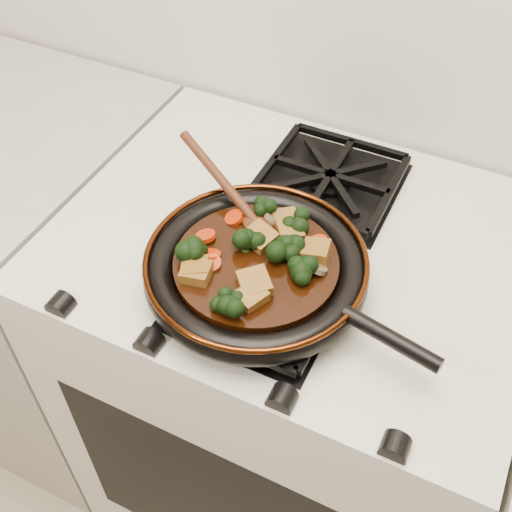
% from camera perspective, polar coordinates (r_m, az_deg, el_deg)
% --- Properties ---
extents(stove, '(0.76, 0.60, 0.90)m').
position_cam_1_polar(stove, '(1.38, 2.78, -11.52)').
color(stove, silver).
rests_on(stove, ground).
extents(burner_grate_front, '(0.23, 0.23, 0.03)m').
position_cam_1_polar(burner_grate_front, '(0.93, 0.27, -3.29)').
color(burner_grate_front, black).
rests_on(burner_grate_front, stove).
extents(burner_grate_back, '(0.23, 0.23, 0.03)m').
position_cam_1_polar(burner_grate_back, '(1.11, 6.58, 6.77)').
color(burner_grate_back, black).
rests_on(burner_grate_back, stove).
extents(skillet, '(0.45, 0.32, 0.05)m').
position_cam_1_polar(skillet, '(0.92, 0.11, -1.17)').
color(skillet, black).
rests_on(skillet, burner_grate_front).
extents(braising_sauce, '(0.24, 0.24, 0.02)m').
position_cam_1_polar(braising_sauce, '(0.92, -0.00, -0.89)').
color(braising_sauce, black).
rests_on(braising_sauce, skillet).
extents(tofu_cube_0, '(0.05, 0.05, 0.03)m').
position_cam_1_polar(tofu_cube_0, '(0.92, 5.35, 0.38)').
color(tofu_cube_0, brown).
rests_on(tofu_cube_0, braising_sauce).
extents(tofu_cube_1, '(0.05, 0.05, 0.03)m').
position_cam_1_polar(tofu_cube_1, '(0.86, -0.40, -3.66)').
color(tofu_cube_1, brown).
rests_on(tofu_cube_1, braising_sauce).
extents(tofu_cube_2, '(0.05, 0.05, 0.03)m').
position_cam_1_polar(tofu_cube_2, '(0.94, 3.00, 2.13)').
color(tofu_cube_2, brown).
rests_on(tofu_cube_2, braising_sauce).
extents(tofu_cube_3, '(0.06, 0.06, 0.03)m').
position_cam_1_polar(tofu_cube_3, '(0.87, -0.13, -2.53)').
color(tofu_cube_3, brown).
rests_on(tofu_cube_3, braising_sauce).
extents(tofu_cube_4, '(0.05, 0.05, 0.02)m').
position_cam_1_polar(tofu_cube_4, '(0.96, 2.63, 3.22)').
color(tofu_cube_4, brown).
rests_on(tofu_cube_4, braising_sauce).
extents(tofu_cube_5, '(0.05, 0.05, 0.02)m').
position_cam_1_polar(tofu_cube_5, '(0.89, -5.32, -1.49)').
color(tofu_cube_5, brown).
rests_on(tofu_cube_5, braising_sauce).
extents(tofu_cube_6, '(0.05, 0.05, 0.03)m').
position_cam_1_polar(tofu_cube_6, '(0.89, -5.44, -1.18)').
color(tofu_cube_6, brown).
rests_on(tofu_cube_6, braising_sauce).
extents(tofu_cube_7, '(0.05, 0.05, 0.03)m').
position_cam_1_polar(tofu_cube_7, '(0.93, 0.35, 1.59)').
color(tofu_cube_7, brown).
rests_on(tofu_cube_7, braising_sauce).
extents(broccoli_floret_0, '(0.09, 0.08, 0.07)m').
position_cam_1_polar(broccoli_floret_0, '(0.92, -0.98, 1.11)').
color(broccoli_floret_0, black).
rests_on(broccoli_floret_0, braising_sauce).
extents(broccoli_floret_1, '(0.08, 0.08, 0.07)m').
position_cam_1_polar(broccoli_floret_1, '(0.91, -5.83, 0.18)').
color(broccoli_floret_1, black).
rests_on(broccoli_floret_1, braising_sauce).
extents(broccoli_floret_2, '(0.07, 0.07, 0.07)m').
position_cam_1_polar(broccoli_floret_2, '(0.96, 0.69, 4.03)').
color(broccoli_floret_2, black).
rests_on(broccoli_floret_2, braising_sauce).
extents(broccoli_floret_3, '(0.08, 0.07, 0.07)m').
position_cam_1_polar(broccoli_floret_3, '(0.85, -2.31, -4.21)').
color(broccoli_floret_3, black).
rests_on(broccoli_floret_3, braising_sauce).
extents(broccoli_floret_4, '(0.09, 0.09, 0.07)m').
position_cam_1_polar(broccoli_floret_4, '(0.91, 2.44, 0.56)').
color(broccoli_floret_4, black).
rests_on(broccoli_floret_4, braising_sauce).
extents(broccoli_floret_5, '(0.08, 0.08, 0.06)m').
position_cam_1_polar(broccoli_floret_5, '(0.95, 3.91, 3.01)').
color(broccoli_floret_5, black).
rests_on(broccoli_floret_5, braising_sauce).
extents(broccoli_floret_6, '(0.08, 0.08, 0.06)m').
position_cam_1_polar(broccoli_floret_6, '(0.89, 4.19, -1.35)').
color(broccoli_floret_6, black).
rests_on(broccoli_floret_6, braising_sauce).
extents(carrot_coin_0, '(0.03, 0.03, 0.02)m').
position_cam_1_polar(carrot_coin_0, '(0.96, -1.96, 3.41)').
color(carrot_coin_0, '#B12404').
rests_on(carrot_coin_0, braising_sauce).
extents(carrot_coin_1, '(0.03, 0.03, 0.02)m').
position_cam_1_polar(carrot_coin_1, '(0.93, 0.35, 1.44)').
color(carrot_coin_1, '#B12404').
rests_on(carrot_coin_1, braising_sauce).
extents(carrot_coin_2, '(0.03, 0.03, 0.02)m').
position_cam_1_polar(carrot_coin_2, '(0.94, -4.50, 1.77)').
color(carrot_coin_2, '#B12404').
rests_on(carrot_coin_2, braising_sauce).
extents(carrot_coin_3, '(0.03, 0.03, 0.01)m').
position_cam_1_polar(carrot_coin_3, '(0.93, 5.58, 1.28)').
color(carrot_coin_3, '#B12404').
rests_on(carrot_coin_3, braising_sauce).
extents(carrot_coin_4, '(0.03, 0.03, 0.02)m').
position_cam_1_polar(carrot_coin_4, '(0.91, -4.06, 0.07)').
color(carrot_coin_4, '#B12404').
rests_on(carrot_coin_4, braising_sauce).
extents(carrot_coin_5, '(0.03, 0.03, 0.01)m').
position_cam_1_polar(carrot_coin_5, '(0.90, -3.95, -0.66)').
color(carrot_coin_5, '#B12404').
rests_on(carrot_coin_5, braising_sauce).
extents(mushroom_slice_0, '(0.05, 0.05, 0.03)m').
position_cam_1_polar(mushroom_slice_0, '(0.96, 2.34, 3.16)').
color(mushroom_slice_0, brown).
rests_on(mushroom_slice_0, braising_sauce).
extents(mushroom_slice_1, '(0.04, 0.04, 0.03)m').
position_cam_1_polar(mushroom_slice_1, '(0.90, 5.34, -0.97)').
color(mushroom_slice_1, brown).
rests_on(mushroom_slice_1, braising_sauce).
extents(mushroom_slice_2, '(0.03, 0.04, 0.03)m').
position_cam_1_polar(mushroom_slice_2, '(0.96, 2.54, 3.09)').
color(mushroom_slice_2, brown).
rests_on(mushroom_slice_2, braising_sauce).
extents(mushroom_slice_3, '(0.04, 0.04, 0.03)m').
position_cam_1_polar(mushroom_slice_3, '(0.96, 1.56, 3.38)').
color(mushroom_slice_3, brown).
rests_on(mushroom_slice_3, braising_sauce).
extents(wooden_spoon, '(0.13, 0.08, 0.19)m').
position_cam_1_polar(wooden_spoon, '(0.97, -1.61, 4.97)').
color(wooden_spoon, '#46200F').
rests_on(wooden_spoon, braising_sauce).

